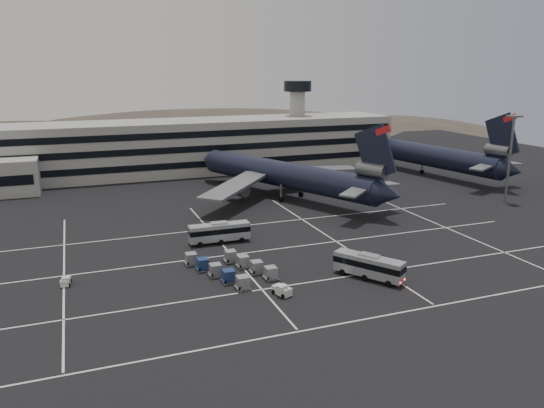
# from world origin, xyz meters

# --- Properties ---
(ground) EXTENTS (260.00, 260.00, 0.00)m
(ground) POSITION_xyz_m (0.00, 0.00, 0.00)
(ground) COLOR black
(ground) RESTS_ON ground
(lane_markings) EXTENTS (90.00, 55.62, 0.01)m
(lane_markings) POSITION_xyz_m (0.95, 0.72, 0.01)
(lane_markings) COLOR silver
(lane_markings) RESTS_ON ground
(terminal) EXTENTS (125.00, 26.00, 24.00)m
(terminal) POSITION_xyz_m (-2.95, 71.14, 6.93)
(terminal) COLOR gray
(terminal) RESTS_ON ground
(hills) EXTENTS (352.00, 180.00, 44.00)m
(hills) POSITION_xyz_m (17.99, 170.00, -12.07)
(hills) COLOR #38332B
(hills) RESTS_ON ground
(lightpole_right) EXTENTS (2.40, 2.40, 18.28)m
(lightpole_right) POSITION_xyz_m (58.00, 15.00, 11.82)
(lightpole_right) COLOR slate
(lightpole_right) RESTS_ON ground
(trijet_main) EXTENTS (43.45, 54.51, 18.08)m
(trijet_main) POSITION_xyz_m (15.49, 34.47, 5.25)
(trijet_main) COLOR black
(trijet_main) RESTS_ON ground
(trijet_far) EXTENTS (20.16, 57.42, 18.08)m
(trijet_far) POSITION_xyz_m (60.18, 45.98, 5.43)
(trijet_far) COLOR black
(trijet_far) RESTS_ON ground
(bus_near) EXTENTS (7.28, 9.46, 3.46)m
(bus_near) POSITION_xyz_m (8.84, -11.56, 1.89)
(bus_near) COLOR #A2A4AA
(bus_near) RESTS_ON ground
(bus_far) EXTENTS (10.00, 2.70, 3.51)m
(bus_far) POSITION_xyz_m (-6.16, 10.20, 1.92)
(bus_far) COLOR #A2A4AA
(bus_far) RESTS_ON ground
(tug_a) EXTENTS (1.53, 2.17, 1.27)m
(tug_a) POSITION_xyz_m (-29.74, 0.43, 0.56)
(tug_a) COLOR silver
(tug_a) RESTS_ON ground
(tug_b) EXTENTS (2.24, 2.78, 1.56)m
(tug_b) POSITION_xyz_m (-4.15, -12.57, 0.69)
(tug_b) COLOR silver
(tug_b) RESTS_ON ground
(uld_cluster) EXTENTS (11.43, 13.63, 1.81)m
(uld_cluster) POSITION_xyz_m (-8.21, -3.40, 0.89)
(uld_cluster) COLOR #2D2D30
(uld_cluster) RESTS_ON ground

